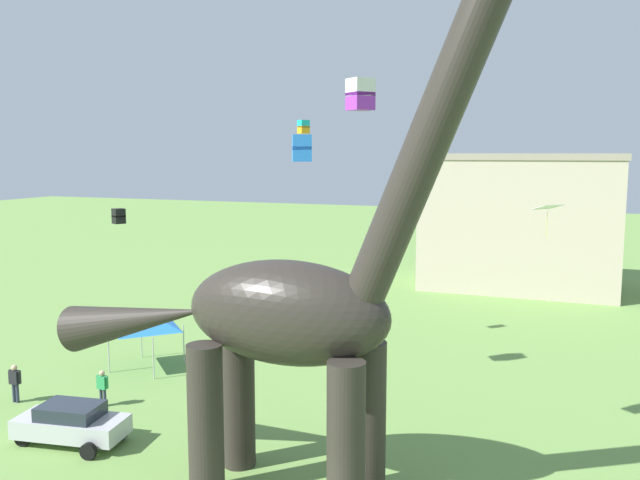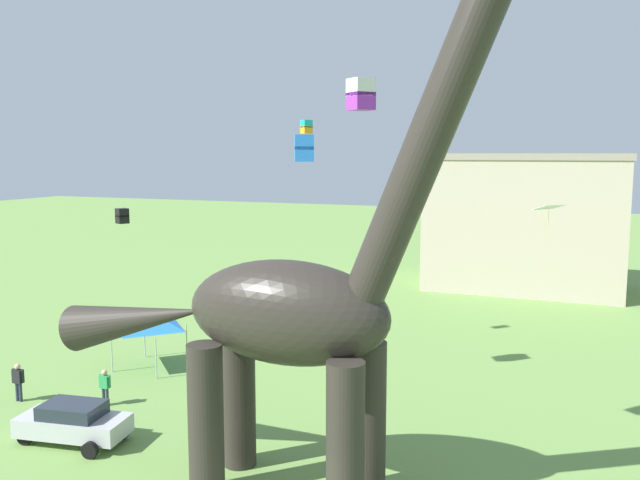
{
  "view_description": "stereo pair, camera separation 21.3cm",
  "coord_description": "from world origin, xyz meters",
  "px_view_note": "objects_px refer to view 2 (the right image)",
  "views": [
    {
      "loc": [
        7.46,
        -14.92,
        11.08
      ],
      "look_at": [
        -0.22,
        4.54,
        8.36
      ],
      "focal_mm": 37.65,
      "sensor_mm": 36.0,
      "label": 1
    },
    {
      "loc": [
        7.65,
        -14.84,
        11.08
      ],
      "look_at": [
        -0.22,
        4.54,
        8.36
      ],
      "focal_mm": 37.65,
      "sensor_mm": 36.0,
      "label": 2
    }
  ],
  "objects_px": {
    "kite_mid_left": "(304,148)",
    "kite_near_high": "(122,216)",
    "dinosaur_sculpture": "(285,312)",
    "festival_canopy_tent": "(149,320)",
    "kite_far_right": "(361,94)",
    "kite_high_left": "(306,127)",
    "person_strolling_adult": "(105,384)",
    "kite_trailing": "(549,208)",
    "person_watching_child": "(341,368)",
    "person_photographer": "(18,379)",
    "parked_sedan_left": "(73,422)"
  },
  "relations": [
    {
      "from": "person_photographer",
      "to": "kite_high_left",
      "type": "distance_m",
      "value": 18.83
    },
    {
      "from": "kite_near_high",
      "to": "kite_high_left",
      "type": "bearing_deg",
      "value": 22.85
    },
    {
      "from": "parked_sedan_left",
      "to": "festival_canopy_tent",
      "type": "xyz_separation_m",
      "value": [
        -2.78,
        8.67,
        1.74
      ]
    },
    {
      "from": "dinosaur_sculpture",
      "to": "person_watching_child",
      "type": "distance_m",
      "value": 10.93
    },
    {
      "from": "parked_sedan_left",
      "to": "festival_canopy_tent",
      "type": "bearing_deg",
      "value": 98.83
    },
    {
      "from": "person_strolling_adult",
      "to": "kite_trailing",
      "type": "bearing_deg",
      "value": 58.94
    },
    {
      "from": "person_watching_child",
      "to": "kite_near_high",
      "type": "bearing_deg",
      "value": 50.15
    },
    {
      "from": "dinosaur_sculpture",
      "to": "person_watching_child",
      "type": "height_order",
      "value": "dinosaur_sculpture"
    },
    {
      "from": "kite_far_right",
      "to": "kite_near_high",
      "type": "height_order",
      "value": "kite_far_right"
    },
    {
      "from": "dinosaur_sculpture",
      "to": "kite_far_right",
      "type": "height_order",
      "value": "dinosaur_sculpture"
    },
    {
      "from": "parked_sedan_left",
      "to": "person_strolling_adult",
      "type": "bearing_deg",
      "value": 102.68
    },
    {
      "from": "person_strolling_adult",
      "to": "kite_far_right",
      "type": "height_order",
      "value": "kite_far_right"
    },
    {
      "from": "kite_far_right",
      "to": "kite_high_left",
      "type": "height_order",
      "value": "kite_far_right"
    },
    {
      "from": "dinosaur_sculpture",
      "to": "kite_mid_left",
      "type": "bearing_deg",
      "value": 126.3
    },
    {
      "from": "person_strolling_adult",
      "to": "kite_mid_left",
      "type": "height_order",
      "value": "kite_mid_left"
    },
    {
      "from": "person_strolling_adult",
      "to": "kite_high_left",
      "type": "xyz_separation_m",
      "value": [
        4.99,
        10.95,
        11.49
      ]
    },
    {
      "from": "person_photographer",
      "to": "kite_far_right",
      "type": "relative_size",
      "value": 1.67
    },
    {
      "from": "festival_canopy_tent",
      "to": "kite_trailing",
      "type": "bearing_deg",
      "value": -12.46
    },
    {
      "from": "festival_canopy_tent",
      "to": "kite_high_left",
      "type": "distance_m",
      "value": 13.15
    },
    {
      "from": "dinosaur_sculpture",
      "to": "parked_sedan_left",
      "type": "height_order",
      "value": "dinosaur_sculpture"
    },
    {
      "from": "dinosaur_sculpture",
      "to": "kite_trailing",
      "type": "height_order",
      "value": "dinosaur_sculpture"
    },
    {
      "from": "parked_sedan_left",
      "to": "person_watching_child",
      "type": "distance_m",
      "value": 11.97
    },
    {
      "from": "dinosaur_sculpture",
      "to": "parked_sedan_left",
      "type": "distance_m",
      "value": 10.56
    },
    {
      "from": "person_watching_child",
      "to": "person_photographer",
      "type": "bearing_deg",
      "value": 83.45
    },
    {
      "from": "person_photographer",
      "to": "kite_high_left",
      "type": "xyz_separation_m",
      "value": [
        8.93,
        12.01,
        11.43
      ]
    },
    {
      "from": "kite_near_high",
      "to": "kite_trailing",
      "type": "relative_size",
      "value": 0.72
    },
    {
      "from": "kite_far_right",
      "to": "kite_high_left",
      "type": "xyz_separation_m",
      "value": [
        -7.25,
        12.3,
        -0.52
      ]
    },
    {
      "from": "person_photographer",
      "to": "kite_mid_left",
      "type": "relative_size",
      "value": 1.43
    },
    {
      "from": "kite_far_right",
      "to": "kite_trailing",
      "type": "xyz_separation_m",
      "value": [
        5.93,
        2.19,
        -3.74
      ]
    },
    {
      "from": "kite_high_left",
      "to": "kite_trailing",
      "type": "xyz_separation_m",
      "value": [
        13.18,
        -10.11,
        -3.21
      ]
    },
    {
      "from": "kite_far_right",
      "to": "kite_trailing",
      "type": "distance_m",
      "value": 7.34
    },
    {
      "from": "person_photographer",
      "to": "person_watching_child",
      "type": "height_order",
      "value": "person_photographer"
    },
    {
      "from": "person_watching_child",
      "to": "kite_high_left",
      "type": "relative_size",
      "value": 2.37
    },
    {
      "from": "person_strolling_adult",
      "to": "kite_high_left",
      "type": "bearing_deg",
      "value": 121.8
    },
    {
      "from": "kite_near_high",
      "to": "kite_trailing",
      "type": "height_order",
      "value": "kite_trailing"
    },
    {
      "from": "person_photographer",
      "to": "kite_far_right",
      "type": "xyz_separation_m",
      "value": [
        16.18,
        -0.3,
        11.95
      ]
    },
    {
      "from": "kite_high_left",
      "to": "kite_trailing",
      "type": "bearing_deg",
      "value": -37.5
    },
    {
      "from": "dinosaur_sculpture",
      "to": "festival_canopy_tent",
      "type": "relative_size",
      "value": 5.29
    },
    {
      "from": "parked_sedan_left",
      "to": "person_photographer",
      "type": "bearing_deg",
      "value": 146.33
    },
    {
      "from": "kite_mid_left",
      "to": "festival_canopy_tent",
      "type": "bearing_deg",
      "value": -178.5
    },
    {
      "from": "parked_sedan_left",
      "to": "festival_canopy_tent",
      "type": "relative_size",
      "value": 1.41
    },
    {
      "from": "kite_far_right",
      "to": "kite_mid_left",
      "type": "xyz_separation_m",
      "value": [
        -4.98,
        6.74,
        -1.71
      ]
    },
    {
      "from": "festival_canopy_tent",
      "to": "kite_near_high",
      "type": "distance_m",
      "value": 6.18
    },
    {
      "from": "kite_mid_left",
      "to": "kite_near_high",
      "type": "bearing_deg",
      "value": 171.96
    },
    {
      "from": "kite_mid_left",
      "to": "person_photographer",
      "type": "bearing_deg",
      "value": -150.09
    },
    {
      "from": "kite_mid_left",
      "to": "kite_near_high",
      "type": "xyz_separation_m",
      "value": [
        -11.59,
        1.64,
        -3.64
      ]
    },
    {
      "from": "kite_mid_left",
      "to": "parked_sedan_left",
      "type": "bearing_deg",
      "value": -123.41
    },
    {
      "from": "dinosaur_sculpture",
      "to": "kite_high_left",
      "type": "height_order",
      "value": "dinosaur_sculpture"
    },
    {
      "from": "person_photographer",
      "to": "person_strolling_adult",
      "type": "bearing_deg",
      "value": -15.01
    },
    {
      "from": "kite_mid_left",
      "to": "kite_high_left",
      "type": "bearing_deg",
      "value": 112.19
    }
  ]
}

